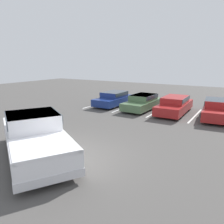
{
  "coord_description": "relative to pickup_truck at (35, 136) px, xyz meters",
  "views": [
    {
      "loc": [
        5.78,
        -6.2,
        3.86
      ],
      "look_at": [
        -0.57,
        4.16,
        1.0
      ],
      "focal_mm": 35.0,
      "sensor_mm": 36.0,
      "label": 1
    }
  ],
  "objects": [
    {
      "name": "parked_sedan_a",
      "position": [
        -2.74,
        10.76,
        -0.24
      ],
      "size": [
        1.82,
        4.32,
        1.22
      ],
      "rotation": [
        0.0,
        0.0,
        -1.58
      ],
      "color": "navy",
      "rests_on": "ground_plane"
    },
    {
      "name": "parked_sedan_d",
      "position": [
        5.59,
        10.6,
        -0.19
      ],
      "size": [
        2.23,
        4.63,
        1.32
      ],
      "rotation": [
        0.0,
        0.0,
        -1.47
      ],
      "color": "maroon",
      "rests_on": "ground_plane"
    },
    {
      "name": "stall_stripe_d",
      "position": [
        4.18,
        10.64,
        -0.88
      ],
      "size": [
        0.12,
        4.66,
        0.01
      ],
      "primitive_type": "cube",
      "color": "white",
      "rests_on": "ground_plane"
    },
    {
      "name": "stall_stripe_c",
      "position": [
        1.36,
        10.64,
        -0.88
      ],
      "size": [
        0.12,
        4.66,
        0.01
      ],
      "primitive_type": "cube",
      "color": "white",
      "rests_on": "ground_plane"
    },
    {
      "name": "parked_sedan_b",
      "position": [
        0.08,
        10.64,
        -0.25
      ],
      "size": [
        1.86,
        4.55,
        1.2
      ],
      "rotation": [
        0.0,
        0.0,
        -1.59
      ],
      "color": "#4C6B47",
      "rests_on": "ground_plane"
    },
    {
      "name": "stall_stripe_a",
      "position": [
        -4.3,
        10.64,
        -0.88
      ],
      "size": [
        0.12,
        4.66,
        0.01
      ],
      "primitive_type": "cube",
      "color": "white",
      "rests_on": "ground_plane"
    },
    {
      "name": "parked_sedan_c",
      "position": [
        2.65,
        10.61,
        -0.22
      ],
      "size": [
        1.88,
        4.78,
        1.26
      ],
      "rotation": [
        0.0,
        0.0,
        -1.55
      ],
      "color": "maroon",
      "rests_on": "ground_plane"
    },
    {
      "name": "stall_stripe_b",
      "position": [
        -1.47,
        10.64,
        -0.88
      ],
      "size": [
        0.12,
        4.66,
        0.01
      ],
      "primitive_type": "cube",
      "color": "white",
      "rests_on": "ground_plane"
    },
    {
      "name": "ground_plane",
      "position": [
        1.24,
        0.7,
        -0.89
      ],
      "size": [
        60.0,
        60.0,
        0.0
      ],
      "primitive_type": "plane",
      "color": "#4C4947"
    },
    {
      "name": "pickup_truck",
      "position": [
        0.0,
        0.0,
        0.0
      ],
      "size": [
        5.92,
        4.69,
        1.79
      ],
      "rotation": [
        0.0,
        0.0,
        -0.54
      ],
      "color": "silver",
      "rests_on": "ground_plane"
    }
  ]
}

